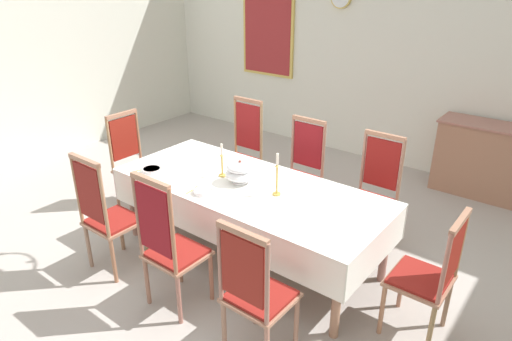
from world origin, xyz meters
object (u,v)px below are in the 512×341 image
(sideboard, at_px, (498,163))
(chair_head_east, at_px, (430,274))
(chair_north_c, at_px, (374,191))
(chair_south_c, at_px, (255,291))
(chair_north_b, at_px, (301,170))
(bowl_near_left, at_px, (152,170))
(chair_south_b, at_px, (169,244))
(chair_south_a, at_px, (106,214))
(chair_head_west, at_px, (133,161))
(candlestick_east, at_px, (277,178))
(dining_table, at_px, (248,192))
(candlestick_west, at_px, (222,164))
(spoon_primary, at_px, (146,168))
(chair_north_a, at_px, (242,151))
(framed_painting, at_px, (268,26))
(soup_tureen, at_px, (240,172))
(bowl_near_right, at_px, (203,191))
(spoon_secondary, at_px, (195,188))

(sideboard, bearing_deg, chair_head_east, 92.37)
(chair_north_c, relative_size, chair_head_east, 1.08)
(chair_south_c, distance_m, chair_north_c, 1.88)
(chair_north_b, distance_m, chair_head_east, 1.95)
(bowl_near_left, bearing_deg, chair_south_b, -33.77)
(chair_south_a, bearing_deg, chair_south_c, 0.10)
(chair_south_a, bearing_deg, chair_head_west, 131.14)
(chair_head_west, height_order, candlestick_east, candlestick_east)
(chair_south_b, bearing_deg, dining_table, 88.08)
(candlestick_west, bearing_deg, spoon_primary, -154.88)
(candlestick_east, bearing_deg, candlestick_west, 180.00)
(dining_table, distance_m, chair_south_b, 0.95)
(chair_head_west, distance_m, candlestick_east, 2.03)
(chair_north_a, xyz_separation_m, chair_south_c, (1.67, -1.88, -0.03))
(candlestick_west, relative_size, framed_painting, 0.22)
(dining_table, bearing_deg, chair_head_east, -0.00)
(chair_south_a, relative_size, soup_tureen, 4.21)
(soup_tureen, bearing_deg, chair_north_c, 46.00)
(candlestick_west, bearing_deg, chair_north_c, 39.83)
(soup_tureen, xyz_separation_m, bowl_near_left, (-0.81, -0.36, -0.08))
(chair_south_a, height_order, chair_south_c, chair_south_a)
(chair_north_a, distance_m, chair_south_c, 2.52)
(soup_tureen, relative_size, bowl_near_right, 1.62)
(chair_south_c, distance_m, spoon_primary, 1.95)
(chair_head_west, xyz_separation_m, candlestick_west, (1.37, 0.00, 0.32))
(chair_head_west, bearing_deg, soup_tureen, 90.00)
(chair_head_east, bearing_deg, spoon_secondary, 99.89)
(soup_tureen, bearing_deg, bowl_near_left, -156.07)
(chair_north_b, relative_size, bowl_near_left, 5.78)
(chair_south_c, height_order, framed_painting, framed_painting)
(chair_north_a, distance_m, spoon_primary, 1.30)
(chair_head_west, distance_m, chair_head_east, 3.36)
(soup_tureen, height_order, spoon_secondary, soup_tureen)
(sideboard, height_order, framed_painting, framed_painting)
(chair_south_c, relative_size, framed_painting, 0.72)
(soup_tureen, bearing_deg, framed_painting, 122.77)
(spoon_secondary, bearing_deg, spoon_primary, 171.29)
(spoon_primary, distance_m, framed_painting, 3.67)
(chair_north_a, relative_size, framed_painting, 0.79)
(spoon_primary, bearing_deg, chair_head_west, 166.56)
(spoon_primary, bearing_deg, chair_north_c, 48.25)
(dining_table, height_order, chair_south_b, chair_south_b)
(chair_north_a, relative_size, chair_south_c, 1.09)
(chair_north_b, bearing_deg, sideboard, -130.76)
(spoon_primary, bearing_deg, bowl_near_right, 10.56)
(chair_south_c, relative_size, bowl_near_right, 6.55)
(spoon_primary, bearing_deg, chair_head_east, 20.57)
(spoon_secondary, bearing_deg, dining_table, 39.47)
(candlestick_west, relative_size, candlestick_east, 0.85)
(chair_north_b, bearing_deg, chair_head_east, 151.22)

